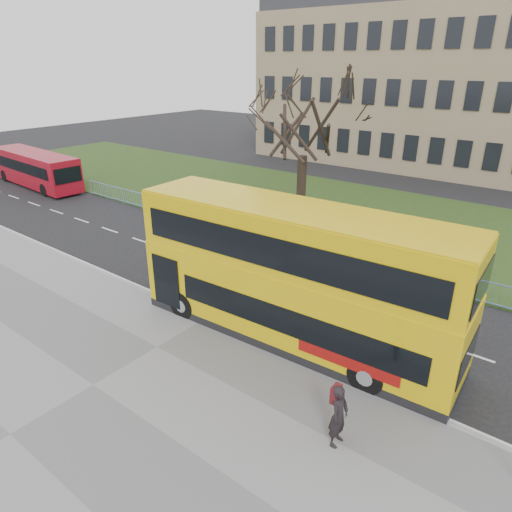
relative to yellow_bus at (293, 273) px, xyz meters
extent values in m
plane|color=black|center=(-3.36, 0.51, -2.69)|extent=(120.00, 120.00, 0.00)
cube|color=slate|center=(-3.36, -6.24, -2.63)|extent=(80.00, 10.50, 0.12)
cube|color=gray|center=(-3.36, -1.04, -2.62)|extent=(80.00, 0.20, 0.14)
cube|color=#203714|center=(-3.36, 14.81, -2.65)|extent=(80.00, 15.40, 0.08)
cube|color=#8A7857|center=(-8.36, 35.51, 4.31)|extent=(30.00, 15.00, 14.00)
cube|color=#E3BA09|center=(0.00, 0.01, -1.16)|extent=(12.08, 3.38, 2.22)
cube|color=#E3BA09|center=(0.00, 0.01, 0.14)|extent=(12.08, 3.38, 0.38)
cube|color=#E3BA09|center=(0.00, 0.01, 1.33)|extent=(12.02, 3.32, 1.99)
cube|color=black|center=(0.75, -1.39, -1.08)|extent=(9.22, 0.45, 0.97)
cube|color=black|center=(0.06, -1.40, 1.23)|extent=(11.00, 0.53, 1.08)
cylinder|color=black|center=(-4.21, -1.46, -2.10)|extent=(1.20, 0.37, 1.18)
cylinder|color=black|center=(3.53, -1.12, -2.10)|extent=(1.20, 0.37, 1.18)
cube|color=maroon|center=(-28.93, 5.91, -1.21)|extent=(10.62, 2.99, 2.58)
cube|color=black|center=(-29.00, 4.70, -0.88)|extent=(9.06, 0.56, 0.86)
cylinder|color=black|center=(-32.81, 5.04, -2.21)|extent=(0.97, 0.30, 0.95)
cylinder|color=black|center=(-25.66, 4.62, -2.21)|extent=(0.97, 0.30, 0.95)
imported|color=black|center=(3.89, -3.62, -1.65)|extent=(0.46, 0.68, 1.83)
camera|label=1|loc=(7.86, -12.29, 6.89)|focal=32.00mm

